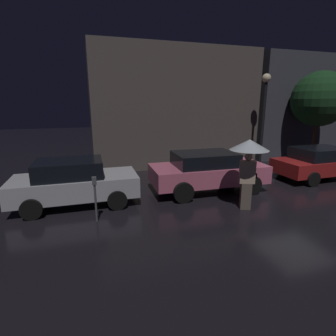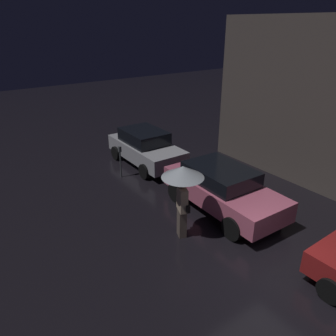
# 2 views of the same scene
# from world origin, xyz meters

# --- Properties ---
(ground_plane) EXTENTS (60.00, 60.00, 0.00)m
(ground_plane) POSITION_xyz_m (0.00, 0.00, 0.00)
(ground_plane) COLOR black
(building_facade_left) EXTENTS (8.83, 3.00, 6.08)m
(building_facade_left) POSITION_xyz_m (-2.92, 6.50, 3.04)
(building_facade_left) COLOR #564C47
(building_facade_left) RESTS_ON ground
(parked_car_silver) EXTENTS (4.01, 1.93, 1.52)m
(parked_car_silver) POSITION_xyz_m (-8.09, 1.32, 0.78)
(parked_car_silver) COLOR #B7B7BF
(parked_car_silver) RESTS_ON ground
(parked_car_pink) EXTENTS (4.40, 2.04, 1.51)m
(parked_car_pink) POSITION_xyz_m (-3.28, 1.31, 0.80)
(parked_car_pink) COLOR #DB6684
(parked_car_pink) RESTS_ON ground
(pedestrian_with_umbrella) EXTENTS (1.19, 1.19, 2.24)m
(pedestrian_with_umbrella) POSITION_xyz_m (-2.87, -0.69, 1.80)
(pedestrian_with_umbrella) COLOR #66564C
(pedestrian_with_umbrella) RESTS_ON ground
(parking_meter) EXTENTS (0.12, 0.10, 1.33)m
(parking_meter) POSITION_xyz_m (-7.48, -0.25, 0.82)
(parking_meter) COLOR #4C5154
(parking_meter) RESTS_ON ground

